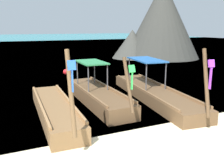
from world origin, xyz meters
The scene contains 7 objects.
ground centered at (0.00, 0.00, 0.00)m, with size 120.00×120.00×0.00m, color beige.
sea_water centered at (0.00, 62.28, 0.00)m, with size 120.00×120.00×0.00m, color teal.
longtail_boat_blue_ribbon centered at (-2.25, 4.50, 0.30)m, with size 1.32×5.96×2.77m.
longtail_boat_green_ribbon centered at (-0.16, 5.54, 0.35)m, with size 1.27×6.00×2.34m.
longtail_boat_violet_ribbon centered at (2.43, 4.94, 0.32)m, with size 2.23×7.40×2.66m.
karst_rock centered at (12.14, 18.57, 3.86)m, with size 9.50×8.25×8.17m.
mooring_buoy_near centered at (0.20, 12.63, 0.21)m, with size 0.42×0.42×0.42m.
Camera 1 is at (-3.89, -4.29, 3.31)m, focal length 39.23 mm.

